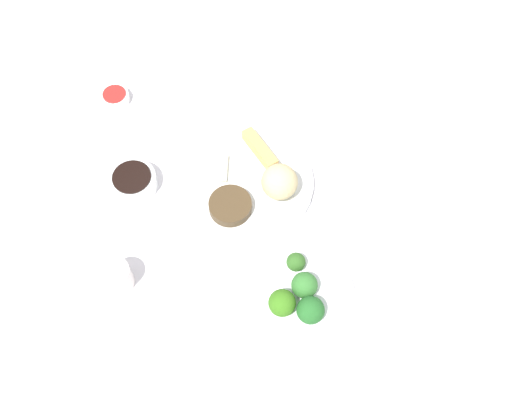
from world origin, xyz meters
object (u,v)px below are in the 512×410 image
Objects in this scene: soy_sauce_bowl at (133,182)px; main_plate at (246,182)px; teacup at (116,277)px; broccoli_plate at (296,296)px; sauce_ramekin_sweet_and_sour at (115,98)px.

main_plate is at bearing 22.05° from soy_sauce_bowl.
soy_sauce_bowl is 0.22m from teacup.
teacup reaches higher than broccoli_plate.
teacup is (0.07, -0.21, 0.01)m from soy_sauce_bowl.
teacup is at bearing -61.77° from sauce_ramekin_sweet_and_sour.
main_plate is at bearing 63.19° from teacup.
broccoli_plate is (0.18, -0.20, -0.00)m from main_plate.
main_plate is at bearing 131.99° from broccoli_plate.
sauce_ramekin_sweet_and_sour is at bearing 126.82° from soy_sauce_bowl.
broccoli_plate is at bearing -48.01° from main_plate.
sauce_ramekin_sweet_and_sour reaches higher than broccoli_plate.
soy_sauce_bowl is 0.24m from sauce_ramekin_sweet_and_sour.
broccoli_plate is at bearing 15.58° from teacup.
teacup is (-0.33, -0.09, 0.02)m from broccoli_plate.
soy_sauce_bowl is at bearing 164.17° from broccoli_plate.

